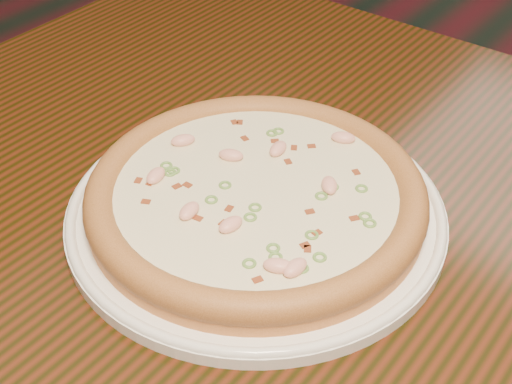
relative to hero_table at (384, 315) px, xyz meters
The scene contains 4 objects.
ground 1.12m from the hero_table, 112.04° to the left, with size 9.00×9.00×0.00m, color black.
hero_table is the anchor object (origin of this frame).
plate 0.17m from the hero_table, 157.38° to the right, with size 0.35×0.35×0.02m.
pizza 0.18m from the hero_table, 157.35° to the right, with size 0.31×0.31×0.03m.
Camera 1 is at (0.53, -1.30, 1.18)m, focal length 50.00 mm.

